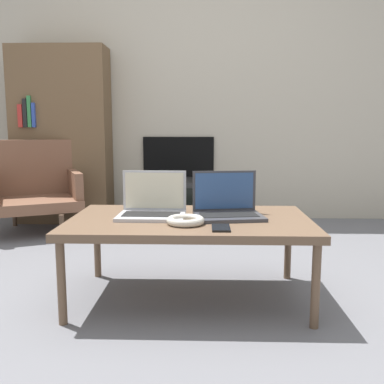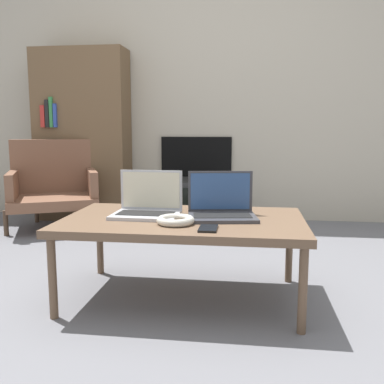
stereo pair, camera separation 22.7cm
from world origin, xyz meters
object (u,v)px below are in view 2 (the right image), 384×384
object	(u,v)px
laptop_left	(148,206)
phone	(208,228)
headphones	(176,220)
armchair	(53,184)
laptop_right	(222,208)
tv	(193,202)

from	to	relation	value
laptop_left	phone	distance (m)	0.41
headphones	armchair	size ratio (longest dim) A/B	0.20
laptop_left	armchair	size ratio (longest dim) A/B	0.38
phone	laptop_right	bearing A→B (deg)	81.49
tv	headphones	bearing A→B (deg)	-84.95
laptop_right	headphones	distance (m)	0.26
laptop_right	tv	xyz separation A→B (m)	(-0.34, 1.58, -0.25)
laptop_left	tv	xyz separation A→B (m)	(0.01, 1.58, -0.25)
laptop_right	tv	size ratio (longest dim) A/B	0.73
headphones	tv	distance (m)	1.77
phone	tv	distance (m)	1.87
phone	tv	xyz separation A→B (m)	(-0.31, 1.83, -0.21)
headphones	tv	xyz separation A→B (m)	(-0.15, 1.75, -0.22)
laptop_right	headphones	size ratio (longest dim) A/B	2.06
laptop_right	headphones	xyz separation A→B (m)	(-0.19, -0.17, -0.03)
laptop_left	headphones	xyz separation A→B (m)	(0.16, -0.17, -0.03)
laptop_right	tv	distance (m)	1.63
tv	phone	bearing A→B (deg)	-80.53
laptop_right	headphones	bearing A→B (deg)	-146.97
headphones	armchair	world-z (taller)	armchair
laptop_left	phone	size ratio (longest dim) A/B	2.52
headphones	armchair	distance (m)	1.93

